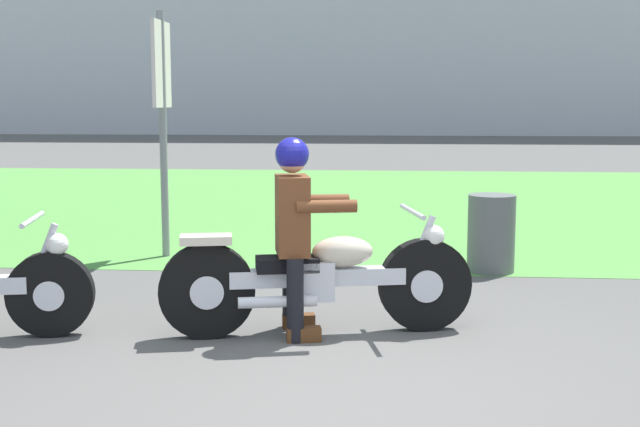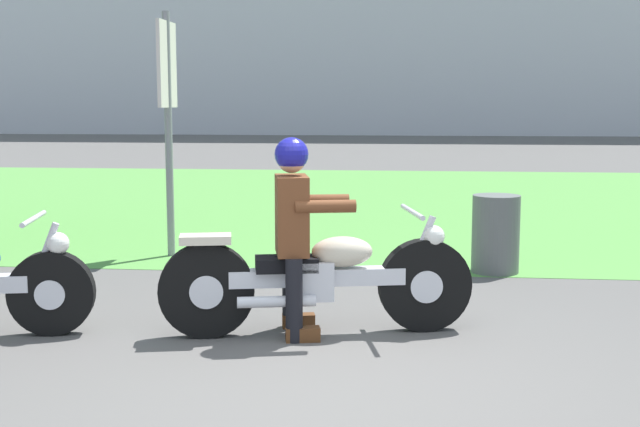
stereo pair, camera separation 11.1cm
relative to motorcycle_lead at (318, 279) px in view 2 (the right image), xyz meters
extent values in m
plane|color=#565451|center=(0.14, -1.20, -0.41)|extent=(120.00, 120.00, 0.00)
cube|color=#549342|center=(0.14, 8.07, -0.40)|extent=(60.00, 12.00, 0.01)
cylinder|color=black|center=(0.76, 0.17, -0.07)|extent=(0.69, 0.26, 0.68)
cylinder|color=silver|center=(0.76, 0.17, -0.07)|extent=(0.26, 0.19, 0.24)
cylinder|color=black|center=(-0.78, -0.16, -0.07)|extent=(0.69, 0.26, 0.68)
cylinder|color=silver|center=(-0.78, -0.16, -0.07)|extent=(0.26, 0.19, 0.24)
cube|color=silver|center=(-0.01, 0.00, 0.01)|extent=(1.26, 0.40, 0.12)
cube|color=silver|center=(-0.06, -0.01, -0.01)|extent=(0.36, 0.30, 0.28)
ellipsoid|color=beige|center=(0.17, 0.04, 0.19)|extent=(0.48, 0.33, 0.22)
cube|color=black|center=(-0.22, -0.05, 0.11)|extent=(0.48, 0.33, 0.10)
cube|color=beige|center=(-0.78, -0.16, 0.30)|extent=(0.39, 0.27, 0.06)
cylinder|color=silver|center=(0.72, 0.16, 0.18)|extent=(0.26, 0.10, 0.53)
cylinder|color=silver|center=(0.67, 0.14, 0.47)|extent=(0.17, 0.65, 0.04)
sphere|color=white|center=(0.82, 0.18, 0.29)|extent=(0.16, 0.16, 0.16)
cylinder|color=silver|center=(-0.27, -0.20, -0.13)|extent=(0.55, 0.19, 0.08)
cylinder|color=black|center=(-0.22, 0.14, -0.11)|extent=(0.12, 0.12, 0.59)
cube|color=#593319|center=(-0.16, 0.15, -0.36)|extent=(0.26, 0.15, 0.10)
cylinder|color=black|center=(-0.15, -0.21, -0.11)|extent=(0.12, 0.12, 0.59)
cube|color=#593319|center=(-0.09, -0.20, -0.36)|extent=(0.26, 0.15, 0.10)
cube|color=brown|center=(-0.18, -0.04, 0.46)|extent=(0.29, 0.42, 0.56)
cylinder|color=brown|center=(0.00, 0.18, 0.54)|extent=(0.43, 0.18, 0.09)
cylinder|color=brown|center=(0.07, -0.16, 0.54)|extent=(0.43, 0.18, 0.09)
sphere|color=#D8A884|center=(-0.18, -0.04, 0.86)|extent=(0.20, 0.20, 0.20)
sphere|color=navy|center=(-0.18, -0.04, 0.89)|extent=(0.24, 0.24, 0.24)
cylinder|color=black|center=(-1.90, -0.22, -0.10)|extent=(0.62, 0.25, 0.61)
cylinder|color=silver|center=(-1.90, -0.22, -0.10)|extent=(0.24, 0.18, 0.21)
cylinder|color=silver|center=(-1.95, -0.23, 0.15)|extent=(0.26, 0.10, 0.53)
cylinder|color=silver|center=(-2.00, -0.24, 0.44)|extent=(0.17, 0.65, 0.04)
sphere|color=white|center=(-1.84, -0.20, 0.26)|extent=(0.16, 0.16, 0.16)
cylinder|color=#595E5B|center=(1.50, 2.31, -0.02)|extent=(0.46, 0.46, 0.76)
cylinder|color=gray|center=(-1.90, 2.84, 0.89)|extent=(0.08, 0.08, 2.60)
cube|color=silver|center=(-1.90, 2.84, 1.64)|extent=(0.04, 0.60, 0.90)
camera|label=1|loc=(0.50, -5.77, 1.26)|focal=46.30mm
camera|label=2|loc=(0.61, -5.76, 1.26)|focal=46.30mm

